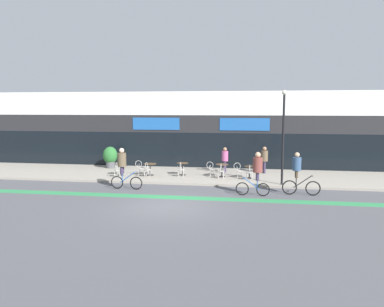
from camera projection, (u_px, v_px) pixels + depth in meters
ground_plane at (168, 207)px, 16.10m from camera, size 120.00×120.00×0.00m
sidewalk_slab at (193, 175)px, 23.20m from camera, size 40.00×5.50×0.12m
storefront_facade at (203, 129)px, 27.51m from camera, size 40.00×4.06×5.34m
bike_lane_stripe at (176, 197)px, 17.74m from camera, size 36.00×0.70×0.01m
bistro_table_0 at (120, 167)px, 22.78m from camera, size 0.64×0.64×0.76m
bistro_table_1 at (150, 167)px, 22.82m from camera, size 0.78×0.78×0.72m
bistro_table_2 at (183, 166)px, 22.89m from camera, size 0.72×0.72×0.76m
bistro_table_3 at (222, 168)px, 22.30m from camera, size 0.75×0.75×0.76m
bistro_table_4 at (249, 170)px, 21.90m from camera, size 0.62×0.62×0.71m
cafe_chair_0_near at (117, 169)px, 22.17m from camera, size 0.45×0.60×0.90m
cafe_chair_1_near at (147, 169)px, 22.20m from camera, size 0.43×0.59×0.90m
cafe_chair_1_side at (140, 167)px, 22.91m from camera, size 0.58×0.42×0.90m
cafe_chair_2_near at (181, 168)px, 22.28m from camera, size 0.41×0.58×0.90m
cafe_chair_3_near at (221, 170)px, 21.69m from camera, size 0.40×0.57×0.90m
cafe_chair_3_side at (211, 168)px, 22.40m from camera, size 0.58×0.41×0.90m
cafe_chair_4_near at (250, 171)px, 21.28m from camera, size 0.43×0.59×0.90m
cafe_chair_4_side at (239, 169)px, 21.98m from camera, size 0.59×0.43×0.90m
planter_pot at (110, 156)px, 25.58m from camera, size 0.98×0.98×1.46m
lamp_post at (283, 130)px, 19.79m from camera, size 0.26×0.26×5.03m
cyclist_0 at (257, 170)px, 17.92m from camera, size 1.64×0.51×2.13m
cyclist_1 at (298, 171)px, 18.13m from camera, size 1.83×0.48×2.09m
cyclist_2 at (123, 165)px, 19.44m from camera, size 1.73×0.50×2.16m
pedestrian_near_end at (225, 158)px, 23.84m from camera, size 0.48×0.48×1.60m
pedestrian_far_end at (264, 157)px, 23.51m from camera, size 0.51×0.51×1.68m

